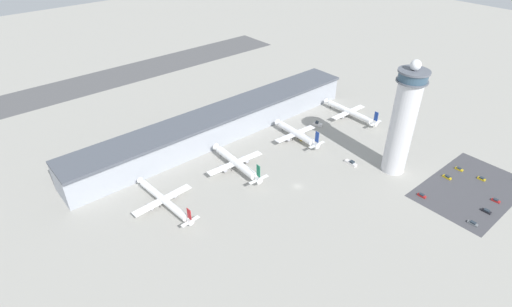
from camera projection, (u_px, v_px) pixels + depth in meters
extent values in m
plane|color=#9E9B93|center=(298.00, 186.00, 215.04)|extent=(1000.00, 1000.00, 0.00)
cube|color=#A3A8B2|center=(220.00, 125.00, 255.34)|extent=(201.09, 22.00, 16.22)
cube|color=#4C515B|center=(220.00, 113.00, 250.47)|extent=(201.09, 25.00, 1.60)
cube|color=#515154|center=(127.00, 74.00, 349.31)|extent=(301.64, 44.00, 0.01)
cylinder|color=silver|center=(401.00, 128.00, 213.89)|extent=(12.82, 12.82, 53.59)
cylinder|color=#565B66|center=(412.00, 81.00, 199.05)|extent=(15.91, 15.91, 0.80)
cylinder|color=#334C60|center=(413.00, 76.00, 197.67)|extent=(14.64, 14.64, 4.24)
cylinder|color=#565B66|center=(414.00, 71.00, 196.24)|extent=(15.91, 15.91, 1.00)
sphere|color=white|center=(416.00, 65.00, 194.49)|extent=(5.42, 5.42, 5.42)
cube|color=#424247|center=(471.00, 189.00, 213.00)|extent=(64.00, 40.00, 0.01)
cylinder|color=white|center=(163.00, 200.00, 199.95)|extent=(6.19, 38.72, 3.54)
cone|color=white|center=(142.00, 182.00, 212.48)|extent=(3.75, 3.42, 3.54)
cone|color=white|center=(189.00, 220.00, 187.11)|extent=(3.47, 4.45, 3.18)
cube|color=white|center=(163.00, 200.00, 200.75)|extent=(32.99, 6.65, 0.44)
cylinder|color=#A8A8B2|center=(150.00, 207.00, 197.91)|extent=(2.21, 4.01, 1.94)
cylinder|color=#A8A8B2|center=(173.00, 195.00, 205.96)|extent=(2.21, 4.01, 1.94)
cube|color=red|center=(189.00, 214.00, 184.09)|extent=(0.49, 2.81, 5.66)
cube|color=white|center=(190.00, 221.00, 186.17)|extent=(10.01, 2.68, 0.24)
cylinder|color=black|center=(145.00, 188.00, 212.32)|extent=(0.28, 0.28, 2.01)
cylinder|color=black|center=(168.00, 202.00, 202.90)|extent=(0.28, 0.28, 2.01)
cylinder|color=black|center=(160.00, 206.00, 200.00)|extent=(0.28, 0.28, 2.01)
cylinder|color=white|center=(236.00, 162.00, 226.11)|extent=(6.02, 34.25, 4.38)
cone|color=white|center=(218.00, 148.00, 238.74)|extent=(4.56, 4.15, 4.38)
cone|color=white|center=(257.00, 179.00, 213.05)|extent=(4.19, 5.44, 3.94)
cube|color=white|center=(235.00, 163.00, 226.98)|extent=(36.01, 6.13, 0.44)
cylinder|color=#A8A8B2|center=(223.00, 169.00, 224.53)|extent=(2.64, 4.93, 2.41)
cylinder|color=#A8A8B2|center=(245.00, 159.00, 232.21)|extent=(2.64, 4.93, 2.41)
cube|color=#14704C|center=(258.00, 171.00, 209.24)|extent=(0.44, 2.81, 7.01)
cube|color=white|center=(259.00, 179.00, 211.84)|extent=(12.34, 2.59, 0.24)
cylinder|color=black|center=(221.00, 155.00, 238.51)|extent=(0.28, 0.28, 2.49)
cylinder|color=black|center=(241.00, 165.00, 229.47)|extent=(0.28, 0.28, 2.49)
cylinder|color=black|center=(232.00, 169.00, 226.35)|extent=(0.28, 0.28, 2.49)
cylinder|color=white|center=(296.00, 133.00, 254.27)|extent=(5.65, 29.16, 4.33)
cone|color=white|center=(279.00, 123.00, 265.17)|extent=(4.51, 4.09, 4.33)
cone|color=white|center=(315.00, 144.00, 242.93)|extent=(4.13, 5.37, 3.90)
cube|color=white|center=(295.00, 134.00, 255.07)|extent=(31.35, 5.81, 0.44)
cylinder|color=#A8A8B2|center=(287.00, 138.00, 253.09)|extent=(2.60, 4.87, 2.38)
cylinder|color=#A8A8B2|center=(302.00, 132.00, 259.80)|extent=(2.60, 4.87, 2.38)
cube|color=navy|center=(317.00, 137.00, 239.17)|extent=(0.43, 2.81, 6.93)
cube|color=white|center=(317.00, 145.00, 241.74)|extent=(12.21, 2.55, 0.24)
cylinder|color=black|center=(282.00, 129.00, 264.88)|extent=(0.28, 0.28, 2.23)
cylinder|color=black|center=(299.00, 136.00, 257.47)|extent=(0.28, 0.28, 2.23)
cylinder|color=black|center=(292.00, 139.00, 254.36)|extent=(0.28, 0.28, 2.23)
cylinder|color=white|center=(349.00, 112.00, 280.25)|extent=(4.78, 37.13, 3.94)
cone|color=white|center=(328.00, 102.00, 293.47)|extent=(4.02, 3.64, 3.94)
cone|color=white|center=(374.00, 123.00, 266.65)|extent=(3.65, 4.81, 3.55)
cube|color=white|center=(348.00, 112.00, 281.11)|extent=(31.38, 5.10, 0.44)
cylinder|color=#A8A8B2|center=(341.00, 116.00, 278.95)|extent=(2.27, 4.38, 2.17)
cylinder|color=#A8A8B2|center=(353.00, 110.00, 285.88)|extent=(2.27, 4.38, 2.17)
cube|color=navy|center=(376.00, 116.00, 263.24)|extent=(0.36, 2.81, 6.31)
cube|color=white|center=(375.00, 123.00, 265.56)|extent=(11.08, 2.25, 0.24)
cylinder|color=black|center=(330.00, 107.00, 293.16)|extent=(0.28, 0.28, 2.04)
cylinder|color=black|center=(351.00, 114.00, 283.30)|extent=(0.28, 0.28, 2.04)
cylinder|color=black|center=(346.00, 117.00, 280.39)|extent=(0.28, 0.28, 2.04)
cube|color=black|center=(351.00, 164.00, 232.87)|extent=(2.38, 6.52, 0.12)
cube|color=silver|center=(351.00, 163.00, 232.53)|extent=(2.49, 7.75, 1.34)
cube|color=#232D38|center=(352.00, 162.00, 231.37)|extent=(2.13, 2.34, 1.10)
cube|color=black|center=(318.00, 125.00, 271.56)|extent=(4.51, 5.57, 0.12)
cube|color=silver|center=(318.00, 124.00, 271.12)|extent=(5.04, 6.46, 1.70)
cube|color=#232D38|center=(317.00, 122.00, 270.47)|extent=(2.82, 2.63, 1.39)
cube|color=black|center=(305.00, 140.00, 255.53)|extent=(5.54, 5.21, 0.12)
cube|color=gold|center=(305.00, 139.00, 255.16)|extent=(6.35, 5.92, 1.47)
cube|color=#232D38|center=(306.00, 137.00, 254.43)|extent=(2.87, 2.93, 1.20)
cube|color=black|center=(486.00, 212.00, 197.76)|extent=(1.86, 3.90, 0.12)
cube|color=black|center=(486.00, 211.00, 197.58)|extent=(1.94, 4.63, 0.80)
cube|color=#232D38|center=(487.00, 210.00, 197.11)|extent=(1.69, 2.56, 0.65)
cube|color=black|center=(472.00, 224.00, 190.41)|extent=(1.82, 4.02, 0.12)
cube|color=slate|center=(473.00, 224.00, 190.22)|extent=(1.91, 4.77, 0.81)
cube|color=#232D38|center=(473.00, 223.00, 189.75)|extent=(1.63, 2.64, 0.66)
cube|color=black|center=(481.00, 179.00, 220.21)|extent=(1.92, 3.47, 0.12)
cube|color=gold|center=(481.00, 179.00, 220.03)|extent=(2.01, 4.13, 0.80)
cube|color=#232D38|center=(482.00, 178.00, 219.56)|extent=(1.73, 2.29, 0.66)
cube|color=black|center=(459.00, 170.00, 228.00)|extent=(1.84, 3.66, 0.12)
cube|color=gold|center=(459.00, 169.00, 227.83)|extent=(1.93, 4.36, 0.75)
cube|color=#232D38|center=(459.00, 168.00, 227.52)|extent=(1.68, 2.40, 0.61)
cube|color=black|center=(422.00, 196.00, 207.89)|extent=(1.77, 3.76, 0.12)
cube|color=red|center=(422.00, 196.00, 207.69)|extent=(1.86, 4.46, 0.86)
cube|color=#232D38|center=(422.00, 195.00, 207.33)|extent=(1.59, 2.47, 0.70)
cube|color=black|center=(447.00, 178.00, 221.41)|extent=(1.90, 4.03, 0.12)
cube|color=gold|center=(447.00, 177.00, 221.20)|extent=(2.00, 4.79, 0.88)
cube|color=#232D38|center=(448.00, 176.00, 220.69)|extent=(1.71, 2.66, 0.72)
cube|color=black|center=(496.00, 201.00, 204.55)|extent=(1.88, 3.53, 0.12)
cube|color=red|center=(496.00, 201.00, 204.38)|extent=(1.98, 4.19, 0.74)
cube|color=#232D38|center=(496.00, 200.00, 204.07)|extent=(1.68, 2.33, 0.61)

